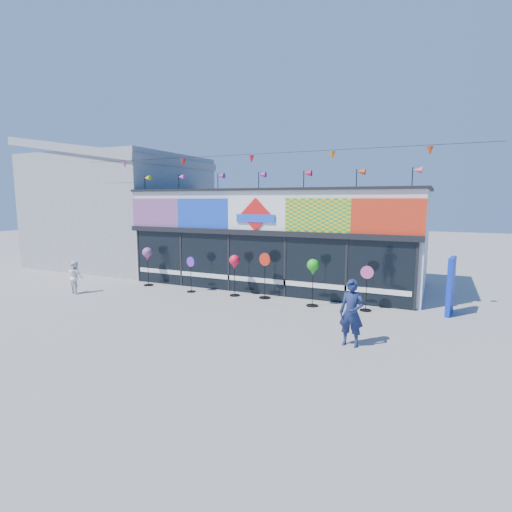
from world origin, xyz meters
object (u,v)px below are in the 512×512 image
Objects in this scene: spinner_1 at (191,273)px; spinner_3 at (265,274)px; spinner_4 at (313,268)px; spinner_5 at (366,287)px; adult_man at (352,313)px; spinner_2 at (234,263)px; blue_sign at (451,286)px; spinner_0 at (147,255)px; child at (76,277)px.

spinner_3 reaches higher than spinner_1.
spinner_4 is 1.87m from spinner_5.
adult_man reaches higher than spinner_1.
spinner_3 is at bearing 170.02° from spinner_4.
spinner_2 is at bearing 179.59° from spinner_5.
blue_sign is at bearing 4.97° from spinner_1.
adult_man is at bearing -20.87° from spinner_0.
blue_sign reaches higher than spinner_0.
spinner_3 is 3.73m from spinner_5.
blue_sign reaches higher than spinner_1.
blue_sign is 7.46m from spinner_2.
adult_man reaches higher than spinner_2.
spinner_3 is (-6.23, -0.51, -0.03)m from blue_sign.
spinner_5 is at bearing -151.73° from child.
spinner_5 reaches higher than spinner_1.
child is (-1.67, -2.31, -0.67)m from spinner_0.
spinner_4 is 9.29m from child.
spinner_0 reaches higher than spinner_1.
blue_sign is at bearing 5.00° from spinner_2.
blue_sign is 1.44× the size of child.
spinner_4 is at bearing 125.24° from adult_man.
spinner_3 is 1.00× the size of adult_man.
child is (-13.33, -2.85, -0.29)m from blue_sign.
child is at bearing -153.09° from spinner_1.
spinner_4 reaches higher than child.
blue_sign is at bearing 11.27° from spinner_4.
spinner_2 is (-7.43, -0.65, 0.34)m from blue_sign.
spinner_2 is 1.23× the size of child.
adult_man is (7.00, -3.30, 0.10)m from spinner_1.
adult_man is (1.98, -3.26, -0.47)m from spinner_4.
spinner_3 is 2.02m from spinner_4.
spinner_0 is at bearing 173.66° from spinner_1.
spinner_3 is 7.48m from child.
spinner_1 is 4.52m from child.
child is (-11.02, 1.26, -0.20)m from adult_man.
adult_man is at bearing -169.58° from child.
adult_man is (-2.31, -4.11, -0.08)m from blue_sign.
adult_man is at bearing -111.13° from blue_sign.
adult_man is at bearing -34.08° from spinner_2.
spinner_5 is (9.16, -0.14, -0.52)m from spinner_0.
spinner_1 is (-9.31, -0.81, -0.18)m from blue_sign.
spinner_2 reaches higher than spinner_5.
blue_sign is at bearing 64.66° from adult_man.
spinner_2 is 4.95m from spinner_5.
spinner_4 is 1.10× the size of spinner_5.
spinner_4 is at bearing -2.39° from spinner_0.
blue_sign is 1.13× the size of spinner_0.
spinner_0 reaches higher than child.
spinner_4 is (-4.29, -0.85, 0.39)m from blue_sign.
spinner_2 is at bearing -173.48° from spinner_3.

